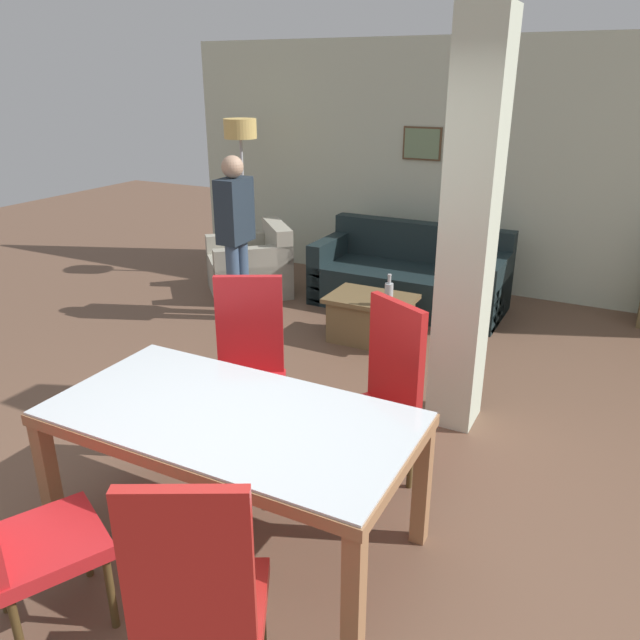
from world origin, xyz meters
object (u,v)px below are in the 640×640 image
object	(u,v)px
dining_chair_far_left	(249,361)
armchair	(252,268)
dining_chair_near_left	(16,523)
floor_lamp	(241,143)
dining_chair_near_right	(198,597)
sofa	(410,279)
dining_table	(232,438)
dining_chair_far_right	(380,393)
bottle	(389,293)
standing_person	(235,227)
coffee_table	(371,318)

from	to	relation	value
dining_chair_far_left	armchair	bearing A→B (deg)	-85.22
dining_chair_near_left	floor_lamp	size ratio (longest dim) A/B	0.61
dining_chair_near_right	sofa	xyz separation A→B (m)	(-0.87, 4.73, -0.29)
dining_table	dining_chair_near_right	bearing A→B (deg)	-62.31
dining_chair_far_right	dining_chair_near_left	size ratio (longest dim) A/B	1.00
bottle	standing_person	distance (m)	1.70
sofa	coffee_table	distance (m)	1.08
dining_chair_far_right	standing_person	size ratio (longest dim) A/B	0.70
dining_table	standing_person	bearing A→B (deg)	123.85
dining_chair_near_left	armchair	distance (m)	4.70
dining_chair_far_left	floor_lamp	world-z (taller)	floor_lamp
sofa	floor_lamp	xyz separation A→B (m)	(-2.18, 0.15, 1.28)
coffee_table	bottle	size ratio (longest dim) A/B	2.74
dining_chair_far_right	bottle	size ratio (longest dim) A/B	3.99
sofa	dining_chair_near_right	bearing A→B (deg)	100.40
sofa	bottle	distance (m)	1.25
dining_chair_far_left	dining_chair_near_right	xyz separation A→B (m)	(0.92, -1.73, 0.00)
dining_chair_near_right	sofa	world-z (taller)	dining_chair_near_right
dining_chair_near_left	coffee_table	distance (m)	3.71
dining_chair_near_right	armchair	bearing A→B (deg)	93.31
dining_chair_far_left	floor_lamp	xyz separation A→B (m)	(-2.13, 3.15, 0.99)
dining_chair_far_right	dining_chair_near_left	distance (m)	1.97
standing_person	dining_chair_far_left	bearing A→B (deg)	34.97
coffee_table	dining_table	bearing A→B (deg)	-81.65
armchair	coffee_table	bearing A→B (deg)	-154.84
armchair	coffee_table	xyz separation A→B (m)	(1.74, -0.68, -0.05)
bottle	floor_lamp	size ratio (longest dim) A/B	0.15
dining_table	standing_person	xyz separation A→B (m)	(-1.85, 2.76, 0.31)
dining_chair_far_left	sofa	xyz separation A→B (m)	(0.05, 3.00, -0.29)
dining_chair_near_right	floor_lamp	xyz separation A→B (m)	(-3.05, 4.88, 0.99)
dining_chair_near_right	sofa	size ratio (longest dim) A/B	0.57
coffee_table	floor_lamp	xyz separation A→B (m)	(-2.18, 1.22, 1.35)
dining_chair_far_left	dining_chair_near_right	distance (m)	1.96
armchair	floor_lamp	xyz separation A→B (m)	(-0.44, 0.54, 1.30)
dining_chair_far_left	dining_chair_near_right	bearing A→B (deg)	89.77
dining_table	dining_chair_near_left	xyz separation A→B (m)	(-0.46, -0.90, -0.04)
dining_chair_near_right	dining_chair_far_right	distance (m)	1.72
dining_chair_far_left	dining_chair_near_left	xyz separation A→B (m)	(0.00, -1.76, 0.00)
dining_table	sofa	xyz separation A→B (m)	(-0.41, 3.86, -0.33)
dining_table	dining_chair_near_right	world-z (taller)	dining_chair_near_right
dining_chair_near_right	bottle	world-z (taller)	dining_chair_near_right
sofa	bottle	size ratio (longest dim) A/B	7.01
dining_table	dining_chair_near_left	distance (m)	1.01
sofa	standing_person	distance (m)	1.92
dining_chair_far_right	dining_chair_near_left	xyz separation A→B (m)	(-0.92, -1.75, 0.00)
dining_chair_near_right	coffee_table	distance (m)	3.78
dining_chair_near_left	coffee_table	xyz separation A→B (m)	(0.05, 3.69, -0.36)
dining_chair_near_left	standing_person	xyz separation A→B (m)	(-1.39, 3.66, 0.34)
dining_chair_near_left	armchair	bearing A→B (deg)	137.96
armchair	dining_chair_far_right	bearing A→B (deg)	-178.61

